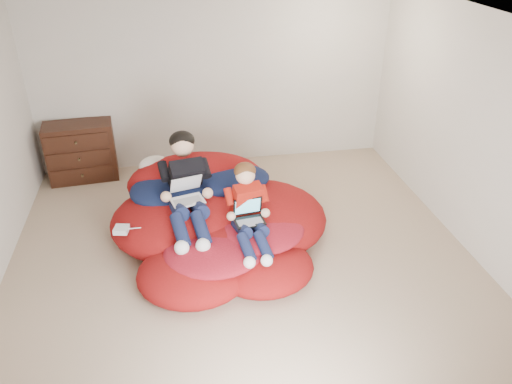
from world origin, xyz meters
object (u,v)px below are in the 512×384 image
object	(u,v)px
dresser	(81,152)
younger_boy	(248,207)
beanbag_pile	(216,220)
laptop_white	(187,193)
laptop_black	(249,215)
older_boy	(186,183)

from	to	relation	value
dresser	younger_boy	size ratio (longest dim) A/B	1.00
dresser	beanbag_pile	size ratio (longest dim) A/B	0.38
beanbag_pile	laptop_white	world-z (taller)	laptop_white
beanbag_pile	dresser	bearing A→B (deg)	132.27
laptop_black	dresser	bearing A→B (deg)	130.91
younger_boy	laptop_black	distance (m)	0.09
older_boy	laptop_black	size ratio (longest dim) A/B	4.00
dresser	beanbag_pile	bearing A→B (deg)	-47.73
dresser	older_boy	world-z (taller)	older_boy
younger_boy	laptop_white	world-z (taller)	younger_boy
dresser	laptop_black	distance (m)	3.01
beanbag_pile	laptop_white	size ratio (longest dim) A/B	5.64
dresser	laptop_white	size ratio (longest dim) A/B	2.14
beanbag_pile	younger_boy	bearing A→B (deg)	-54.03
laptop_white	laptop_black	world-z (taller)	laptop_white
laptop_black	younger_boy	bearing A→B (deg)	90.00
younger_boy	laptop_white	distance (m)	0.73
younger_boy	beanbag_pile	bearing A→B (deg)	125.97
beanbag_pile	younger_boy	distance (m)	0.65
laptop_white	laptop_black	bearing A→B (deg)	-34.93
beanbag_pile	laptop_black	size ratio (longest dim) A/B	7.50
older_boy	laptop_white	distance (m)	0.12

